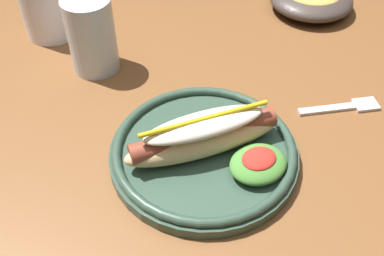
{
  "coord_description": "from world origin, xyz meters",
  "views": [
    {
      "loc": [
        -0.19,
        -0.38,
        1.18
      ],
      "look_at": [
        0.02,
        -0.03,
        0.77
      ],
      "focal_mm": 41.59,
      "sensor_mm": 36.0,
      "label": 1
    }
  ],
  "objects": [
    {
      "name": "extra_cup",
      "position": [
        -0.06,
        0.33,
        0.8
      ],
      "size": [
        0.09,
        0.09,
        0.12
      ],
      "primitive_type": "cylinder",
      "color": "white",
      "rests_on": "dining_table"
    },
    {
      "name": "hot_dog_plate",
      "position": [
        0.02,
        -0.06,
        0.76
      ],
      "size": [
        0.24,
        0.24,
        0.08
      ],
      "color": "#334C3D",
      "rests_on": "dining_table"
    },
    {
      "name": "fork",
      "position": [
        0.25,
        -0.08,
        0.74
      ],
      "size": [
        0.12,
        0.06,
        0.0
      ],
      "rotation": [
        0.0,
        0.0,
        -0.37
      ],
      "color": "silver",
      "rests_on": "dining_table"
    },
    {
      "name": "dining_table",
      "position": [
        0.0,
        0.0,
        0.66
      ],
      "size": [
        1.45,
        1.08,
        0.74
      ],
      "color": "brown",
      "rests_on": "ground_plane"
    },
    {
      "name": "water_cup",
      "position": [
        -0.02,
        0.2,
        0.8
      ],
      "size": [
        0.07,
        0.07,
        0.12
      ],
      "primitive_type": "cylinder",
      "color": "silver",
      "rests_on": "dining_table"
    }
  ]
}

